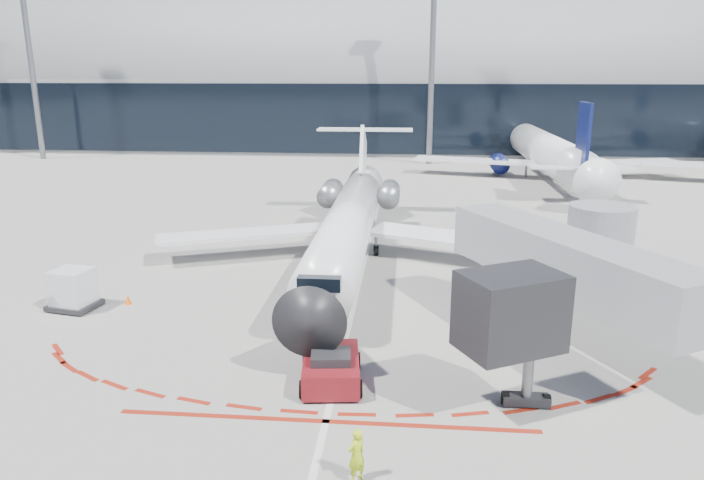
# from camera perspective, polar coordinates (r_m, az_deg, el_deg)

# --- Properties ---
(ground) EXTENTS (260.00, 260.00, 0.00)m
(ground) POSITION_cam_1_polar(r_m,az_deg,el_deg) (31.87, 0.32, -5.38)
(ground) COLOR gray
(ground) RESTS_ON ground
(apron_centerline) EXTENTS (0.25, 40.00, 0.01)m
(apron_centerline) POSITION_cam_1_polar(r_m,az_deg,el_deg) (33.74, 0.60, -4.18)
(apron_centerline) COLOR silver
(apron_centerline) RESTS_ON ground
(apron_stop_bar) EXTENTS (14.00, 0.25, 0.01)m
(apron_stop_bar) POSITION_cam_1_polar(r_m,az_deg,el_deg) (21.54, -2.39, -16.14)
(apron_stop_bar) COLOR maroon
(apron_stop_bar) RESTS_ON ground
(terminal_building) EXTENTS (150.00, 24.15, 24.00)m
(terminal_building) POSITION_cam_1_polar(r_m,az_deg,el_deg) (94.77, 3.76, 13.56)
(terminal_building) COLOR gray
(terminal_building) RESTS_ON ground
(jet_bridge) EXTENTS (10.03, 15.20, 4.90)m
(jet_bridge) POSITION_cam_1_polar(r_m,az_deg,el_deg) (28.87, 19.55, -2.20)
(jet_bridge) COLOR #979A9F
(jet_bridge) RESTS_ON ground
(light_mast_west) EXTENTS (0.70, 0.70, 25.00)m
(light_mast_west) POSITION_cam_1_polar(r_m,az_deg,el_deg) (91.11, -27.18, 14.42)
(light_mast_west) COLOR slate
(light_mast_west) RESTS_ON ground
(light_mast_centre) EXTENTS (0.70, 0.70, 25.00)m
(light_mast_centre) POSITION_cam_1_polar(r_m,az_deg,el_deg) (77.77, 7.29, 16.05)
(light_mast_centre) COLOR slate
(light_mast_centre) RESTS_ON ground
(regional_jet) EXTENTS (23.70, 29.23, 7.32)m
(regional_jet) POSITION_cam_1_polar(r_m,az_deg,el_deg) (37.38, -0.24, 1.65)
(regional_jet) COLOR white
(regional_jet) RESTS_ON ground
(pushback_tug) EXTENTS (2.53, 5.28, 1.35)m
(pushback_tug) POSITION_cam_1_polar(r_m,az_deg,el_deg) (23.59, -1.91, -11.54)
(pushback_tug) COLOR maroon
(pushback_tug) RESTS_ON ground
(ramp_worker) EXTENTS (0.70, 0.69, 1.63)m
(ramp_worker) POSITION_cam_1_polar(r_m,az_deg,el_deg) (18.51, 0.39, -18.96)
(ramp_worker) COLOR #BBDA17
(ramp_worker) RESTS_ON ground
(uld_container) EXTENTS (2.42, 2.17, 1.99)m
(uld_container) POSITION_cam_1_polar(r_m,az_deg,el_deg) (33.13, -24.04, -4.14)
(uld_container) COLOR black
(uld_container) RESTS_ON ground
(safety_cone_left) EXTENTS (0.34, 0.34, 0.47)m
(safety_cone_left) POSITION_cam_1_polar(r_m,az_deg,el_deg) (33.02, -19.69, -5.13)
(safety_cone_left) COLOR #FF5A05
(safety_cone_left) RESTS_ON ground
(bg_airliner_0) EXTENTS (33.19, 35.15, 10.74)m
(bg_airliner_0) POSITION_cam_1_polar(r_m,az_deg,el_deg) (71.33, 17.39, 9.84)
(bg_airliner_0) COLOR white
(bg_airliner_0) RESTS_ON ground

